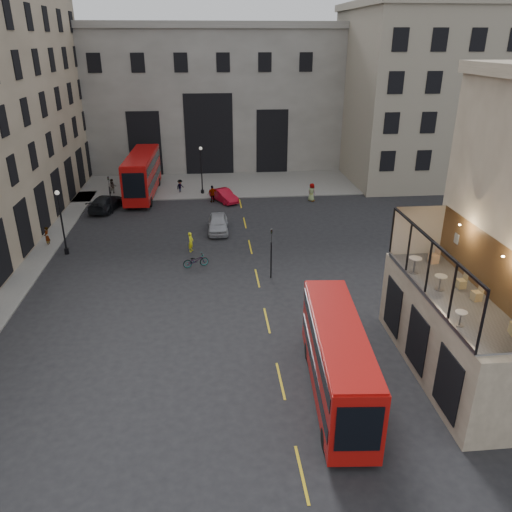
{
  "coord_description": "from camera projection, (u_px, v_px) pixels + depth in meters",
  "views": [
    {
      "loc": [
        -5.29,
        -20.63,
        16.11
      ],
      "look_at": [
        -2.37,
        9.22,
        3.0
      ],
      "focal_mm": 35.0,
      "sensor_mm": 36.0,
      "label": 1
    }
  ],
  "objects": [
    {
      "name": "street_lamp_b",
      "position": [
        202.0,
        173.0,
        55.25
      ],
      "size": [
        0.36,
        0.36,
        5.33
      ],
      "color": "black",
      "rests_on": "ground"
    },
    {
      "name": "gateway",
      "position": [
        207.0,
        94.0,
        65.29
      ],
      "size": [
        35.0,
        10.6,
        18.0
      ],
      "color": "#9E9B94",
      "rests_on": "ground"
    },
    {
      "name": "cafe_table_mid",
      "position": [
        440.0,
        280.0,
        24.7
      ],
      "size": [
        0.61,
        0.61,
        0.76
      ],
      "color": "silver",
      "rests_on": "cafe_floor"
    },
    {
      "name": "car_b",
      "position": [
        224.0,
        196.0,
        53.38
      ],
      "size": [
        3.15,
        4.26,
        1.34
      ],
      "primitive_type": "imported",
      "rotation": [
        0.0,
        0.0,
        0.48
      ],
      "color": "#A60A1D",
      "rests_on": "ground"
    },
    {
      "name": "cafe_table_far",
      "position": [
        415.0,
        263.0,
        26.5
      ],
      "size": [
        0.68,
        0.68,
        0.86
      ],
      "color": "silver",
      "rests_on": "cafe_floor"
    },
    {
      "name": "traffic_light_far",
      "position": [
        110.0,
        190.0,
        48.96
      ],
      "size": [
        0.16,
        0.2,
        3.8
      ],
      "color": "black",
      "rests_on": "ground"
    },
    {
      "name": "cafe_floor",
      "position": [
        454.0,
        295.0,
        24.49
      ],
      "size": [
        3.0,
        10.0,
        0.1
      ],
      "primitive_type": "cube",
      "color": "slate",
      "rests_on": "host_frontage"
    },
    {
      "name": "cyclist",
      "position": [
        191.0,
        242.0,
        40.8
      ],
      "size": [
        0.58,
        0.7,
        1.65
      ],
      "primitive_type": "imported",
      "rotation": [
        0.0,
        0.0,
        1.21
      ],
      "color": "yellow",
      "rests_on": "ground"
    },
    {
      "name": "cafe_chair_d",
      "position": [
        434.0,
        258.0,
        27.78
      ],
      "size": [
        0.52,
        0.52,
        0.93
      ],
      "color": "tan",
      "rests_on": "cafe_floor"
    },
    {
      "name": "cafe_chair_b",
      "position": [
        477.0,
        295.0,
        23.8
      ],
      "size": [
        0.45,
        0.45,
        0.84
      ],
      "color": "#D3B47A",
      "rests_on": "cafe_floor"
    },
    {
      "name": "building_right",
      "position": [
        416.0,
        90.0,
        59.81
      ],
      "size": [
        16.6,
        18.6,
        20.0
      ],
      "color": "gray",
      "rests_on": "ground"
    },
    {
      "name": "car_a",
      "position": [
        218.0,
        223.0,
        45.06
      ],
      "size": [
        1.9,
        4.51,
        1.52
      ],
      "primitive_type": "imported",
      "rotation": [
        0.0,
        0.0,
        -0.02
      ],
      "color": "#A2A4AA",
      "rests_on": "ground"
    },
    {
      "name": "ground",
      "position": [
        319.0,
        378.0,
        25.74
      ],
      "size": [
        140.0,
        140.0,
        0.0
      ],
      "primitive_type": "plane",
      "color": "black",
      "rests_on": "ground"
    },
    {
      "name": "host_frontage",
      "position": [
        446.0,
        335.0,
        25.41
      ],
      "size": [
        3.0,
        11.0,
        4.5
      ],
      "primitive_type": "cube",
      "color": "#C4B093",
      "rests_on": "ground"
    },
    {
      "name": "street_lamp_a",
      "position": [
        63.0,
        226.0,
        39.68
      ],
      "size": [
        0.36,
        0.36,
        5.33
      ],
      "color": "black",
      "rests_on": "ground"
    },
    {
      "name": "cafe_chair_c",
      "position": [
        461.0,
        283.0,
        24.99
      ],
      "size": [
        0.42,
        0.42,
        0.81
      ],
      "color": "tan",
      "rests_on": "cafe_floor"
    },
    {
      "name": "pedestrian_b",
      "position": [
        180.0,
        186.0,
        56.25
      ],
      "size": [
        1.1,
        1.15,
        1.57
      ],
      "primitive_type": "imported",
      "rotation": [
        0.0,
        0.0,
        0.87
      ],
      "color": "gray",
      "rests_on": "ground"
    },
    {
      "name": "car_c",
      "position": [
        106.0,
        203.0,
        50.74
      ],
      "size": [
        3.38,
        5.62,
        1.52
      ],
      "primitive_type": "imported",
      "rotation": [
        0.0,
        0.0,
        2.89
      ],
      "color": "black",
      "rests_on": "ground"
    },
    {
      "name": "pedestrian_c",
      "position": [
        212.0,
        194.0,
        53.07
      ],
      "size": [
        1.16,
        0.79,
        1.83
      ],
      "primitive_type": "imported",
      "rotation": [
        0.0,
        0.0,
        3.49
      ],
      "color": "gray",
      "rests_on": "ground"
    },
    {
      "name": "pedestrian_e",
      "position": [
        47.0,
        236.0,
        41.89
      ],
      "size": [
        0.42,
        0.63,
        1.68
      ],
      "primitive_type": "imported",
      "rotation": [
        0.0,
        0.0,
        4.68
      ],
      "color": "gray",
      "rests_on": "ground"
    },
    {
      "name": "pedestrian_d",
      "position": [
        312.0,
        192.0,
        53.47
      ],
      "size": [
        1.06,
        1.13,
        1.94
      ],
      "primitive_type": "imported",
      "rotation": [
        0.0,
        0.0,
        2.21
      ],
      "color": "gray",
      "rests_on": "ground"
    },
    {
      "name": "pavement_far",
      "position": [
        203.0,
        184.0,
        59.83
      ],
      "size": [
        40.0,
        12.0,
        0.12
      ],
      "primitive_type": "cube",
      "color": "slate",
      "rests_on": "ground"
    },
    {
      "name": "bicycle",
      "position": [
        196.0,
        261.0,
        38.14
      ],
      "size": [
        2.08,
        1.15,
        1.04
      ],
      "primitive_type": "imported",
      "rotation": [
        0.0,
        0.0,
        1.82
      ],
      "color": "gray",
      "rests_on": "ground"
    },
    {
      "name": "bus_far",
      "position": [
        142.0,
        173.0,
        54.68
      ],
      "size": [
        3.01,
        11.7,
        4.64
      ],
      "color": "#AC0D0B",
      "rests_on": "ground"
    },
    {
      "name": "pedestrian_a",
      "position": [
        113.0,
        187.0,
        55.64
      ],
      "size": [
        1.02,
        0.88,
        1.8
      ],
      "primitive_type": "imported",
      "rotation": [
        0.0,
        0.0,
        0.26
      ],
      "color": "gray",
      "rests_on": "ground"
    },
    {
      "name": "cafe_table_near",
      "position": [
        461.0,
        316.0,
        21.63
      ],
      "size": [
        0.53,
        0.53,
        0.67
      ],
      "color": "white",
      "rests_on": "cafe_floor"
    },
    {
      "name": "traffic_light_near",
      "position": [
        271.0,
        247.0,
        35.62
      ],
      "size": [
        0.16,
        0.2,
        3.8
      ],
      "color": "black",
      "rests_on": "ground"
    },
    {
      "name": "bus_near",
      "position": [
        337.0,
        357.0,
        23.72
      ],
      "size": [
        3.0,
        9.92,
        3.9
      ],
      "color": "#AB0F0B",
      "rests_on": "ground"
    }
  ]
}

